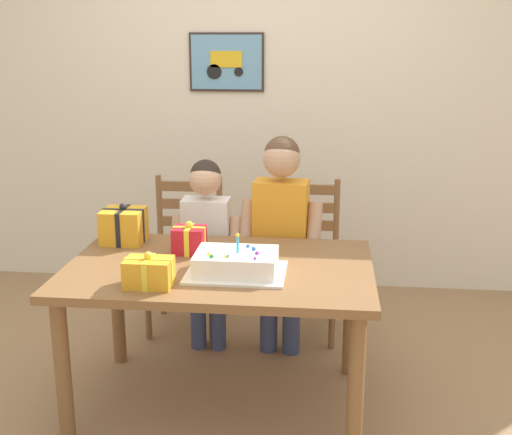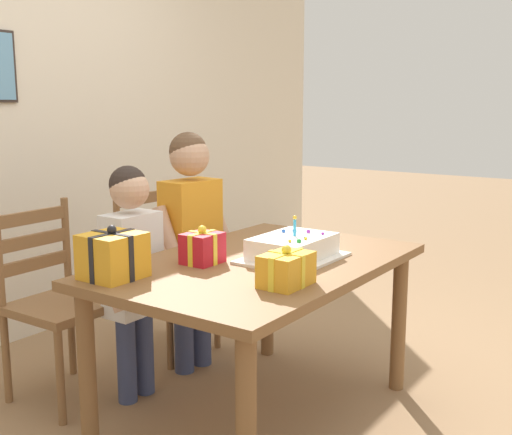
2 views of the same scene
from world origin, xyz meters
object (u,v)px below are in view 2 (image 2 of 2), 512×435
(dining_table, at_px, (260,281))
(child_older, at_px, (191,228))
(chair_right, at_px, (163,269))
(gift_box_beside_cake, at_px, (202,248))
(chair_left, at_px, (57,301))
(gift_box_red_large, at_px, (113,256))
(child_younger, at_px, (132,260))
(gift_box_corner_small, at_px, (286,269))
(birthday_cake, at_px, (293,248))

(dining_table, distance_m, child_older, 0.65)
(chair_right, bearing_deg, gift_box_beside_cake, -125.83)
(gift_box_beside_cake, height_order, chair_left, chair_left)
(chair_left, relative_size, chair_right, 1.00)
(gift_box_red_large, relative_size, child_younger, 0.19)
(child_younger, bearing_deg, gift_box_corner_small, -95.39)
(gift_box_beside_cake, height_order, child_younger, child_younger)
(gift_box_red_large, xyz_separation_m, child_younger, (0.37, 0.29, -0.14))
(dining_table, bearing_deg, child_younger, 105.88)
(birthday_cake, xyz_separation_m, gift_box_red_large, (-0.64, 0.41, 0.04))
(gift_box_red_large, bearing_deg, birthday_cake, -32.75)
(dining_table, relative_size, gift_box_beside_cake, 8.67)
(gift_box_corner_small, relative_size, chair_right, 0.22)
(gift_box_red_large, bearing_deg, chair_right, 33.72)
(gift_box_corner_small, relative_size, child_older, 0.16)
(birthday_cake, xyz_separation_m, child_younger, (-0.26, 0.70, -0.10))
(gift_box_corner_small, distance_m, child_younger, 0.90)
(gift_box_corner_small, distance_m, chair_right, 1.38)
(gift_box_red_large, height_order, gift_box_beside_cake, gift_box_red_large)
(gift_box_corner_small, bearing_deg, birthday_cake, 28.18)
(gift_box_beside_cake, relative_size, gift_box_corner_small, 0.80)
(dining_table, height_order, gift_box_red_large, gift_box_red_large)
(birthday_cake, xyz_separation_m, child_older, (0.15, 0.70, -0.02))
(chair_left, height_order, child_younger, child_younger)
(dining_table, height_order, child_younger, child_younger)
(gift_box_beside_cake, distance_m, child_younger, 0.44)
(chair_left, bearing_deg, child_younger, -58.99)
(dining_table, bearing_deg, gift_box_beside_cake, 135.79)
(dining_table, bearing_deg, birthday_cake, -48.35)
(gift_box_corner_small, height_order, chair_left, chair_left)
(gift_box_beside_cake, height_order, chair_right, chair_right)
(gift_box_beside_cake, bearing_deg, chair_right, 54.17)
(birthday_cake, relative_size, chair_right, 0.48)
(birthday_cake, xyz_separation_m, chair_right, (0.26, 1.01, -0.30))
(child_younger, bearing_deg, dining_table, -74.12)
(birthday_cake, distance_m, gift_box_beside_cake, 0.39)
(birthday_cake, distance_m, gift_box_corner_small, 0.39)
(gift_box_red_large, height_order, child_younger, child_younger)
(gift_box_beside_cake, height_order, child_older, child_older)
(gift_box_beside_cake, bearing_deg, birthday_cake, -45.74)
(birthday_cake, height_order, chair_left, chair_left)
(gift_box_corner_small, height_order, chair_right, chair_right)
(birthday_cake, relative_size, chair_left, 0.48)
(gift_box_red_large, bearing_deg, gift_box_corner_small, -63.98)
(dining_table, height_order, birthday_cake, birthday_cake)
(gift_box_beside_cake, bearing_deg, gift_box_red_large, 159.99)
(chair_right, xyz_separation_m, child_older, (-0.11, -0.31, 0.29))
(gift_box_red_large, distance_m, gift_box_beside_cake, 0.39)
(dining_table, height_order, gift_box_beside_cake, gift_box_beside_cake)
(chair_left, height_order, child_older, child_older)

